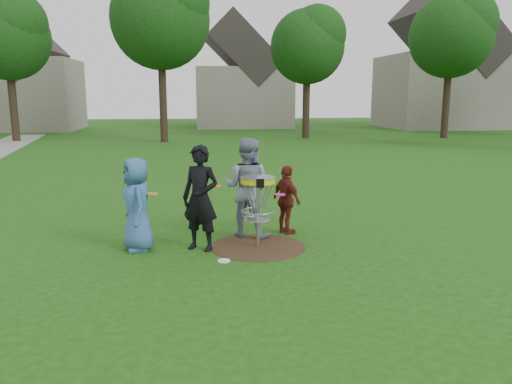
{
  "coord_description": "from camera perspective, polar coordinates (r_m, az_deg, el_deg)",
  "views": [
    {
      "loc": [
        -1.12,
        -9.0,
        2.85
      ],
      "look_at": [
        0.0,
        0.3,
        1.0
      ],
      "focal_mm": 35.0,
      "sensor_mm": 36.0,
      "label": 1
    }
  ],
  "objects": [
    {
      "name": "player_black",
      "position": [
        9.17,
        -6.37,
        -0.7
      ],
      "size": [
        0.85,
        0.76,
        1.95
      ],
      "primitive_type": "imported",
      "rotation": [
        0.0,
        0.0,
        -0.52
      ],
      "color": "black",
      "rests_on": "ground"
    },
    {
      "name": "disc_golf_basket",
      "position": [
        9.25,
        0.22,
        -0.24
      ],
      "size": [
        0.66,
        0.67,
        1.38
      ],
      "color": "#9EA0A5",
      "rests_on": "ground"
    },
    {
      "name": "held_discs",
      "position": [
        9.48,
        -3.42,
        0.44
      ],
      "size": [
        2.68,
        0.88,
        0.37
      ],
      "color": "orange",
      "rests_on": "ground"
    },
    {
      "name": "ground",
      "position": [
        9.5,
        0.22,
        -6.27
      ],
      "size": [
        100.0,
        100.0,
        0.0
      ],
      "primitive_type": "plane",
      "color": "#19470F",
      "rests_on": "ground"
    },
    {
      "name": "player_blue",
      "position": [
        9.38,
        -13.43,
        -1.38
      ],
      "size": [
        0.77,
        0.96,
        1.72
      ],
      "primitive_type": "imported",
      "rotation": [
        0.0,
        0.0,
        -1.27
      ],
      "color": "#38629A",
      "rests_on": "ground"
    },
    {
      "name": "player_maroon",
      "position": [
        10.25,
        3.52,
        -0.9
      ],
      "size": [
        0.68,
        0.9,
        1.42
      ],
      "primitive_type": "imported",
      "rotation": [
        0.0,
        0.0,
        2.03
      ],
      "color": "maroon",
      "rests_on": "ground"
    },
    {
      "name": "dirt_patch",
      "position": [
        9.5,
        0.22,
        -6.25
      ],
      "size": [
        1.8,
        1.8,
        0.01
      ],
      "primitive_type": "cylinder",
      "color": "#47331E",
      "rests_on": "ground"
    },
    {
      "name": "house_row",
      "position": [
        42.5,
        1.13,
        12.92
      ],
      "size": [
        44.5,
        10.65,
        11.62
      ],
      "color": "gray",
      "rests_on": "ground"
    },
    {
      "name": "disc_on_grass",
      "position": [
        8.73,
        -3.7,
        -7.85
      ],
      "size": [
        0.22,
        0.22,
        0.02
      ],
      "primitive_type": "cylinder",
      "color": "white",
      "rests_on": "ground"
    },
    {
      "name": "tree_row",
      "position": [
        29.9,
        -4.03,
        17.6
      ],
      "size": [
        51.2,
        17.42,
        9.9
      ],
      "color": "#38281C",
      "rests_on": "ground"
    },
    {
      "name": "player_grey",
      "position": [
        10.0,
        -1.01,
        0.51
      ],
      "size": [
        1.2,
        1.1,
        2.0
      ],
      "primitive_type": "imported",
      "rotation": [
        0.0,
        0.0,
        2.71
      ],
      "color": "gray",
      "rests_on": "ground"
    }
  ]
}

